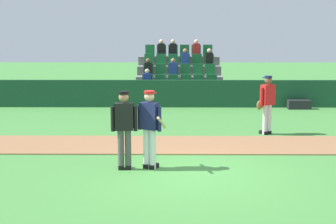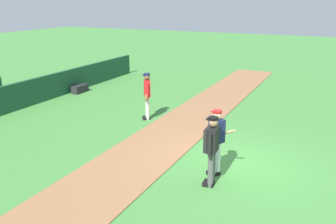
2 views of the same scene
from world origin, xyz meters
The scene contains 6 objects.
ground_plane centered at (0.00, 0.00, 0.00)m, with size 80.00×80.00×0.00m, color #42843A.
infield_dirt_path centered at (0.00, 2.71, 0.01)m, with size 28.00×2.18×0.03m, color #936642.
batter_navy_jersey centered at (-0.80, 0.40, 0.97)m, with size 0.63×0.79×1.76m.
umpire_home_plate centered at (-1.37, 0.33, 1.00)m, with size 0.59×0.33×1.76m.
runner_red_jersey centered at (2.51, 4.19, 0.96)m, with size 0.63×0.44×1.76m.
equipment_bag centered at (4.76, 9.15, 0.18)m, with size 0.90×0.36×0.36m, color #232328.
Camera 2 is at (-9.07, -2.22, 4.35)m, focal length 39.31 mm.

